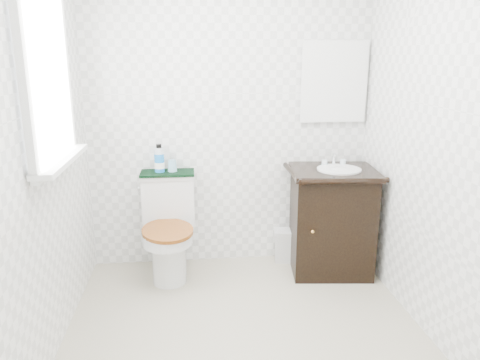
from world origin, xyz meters
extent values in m
plane|color=#ADA78C|center=(0.00, 0.00, 0.00)|extent=(2.40, 2.40, 0.00)
plane|color=white|center=(0.00, 1.20, 1.20)|extent=(2.40, 0.00, 2.40)
plane|color=white|center=(0.00, -1.20, 1.20)|extent=(2.40, 0.00, 2.40)
plane|color=white|center=(-1.10, 0.00, 1.20)|extent=(0.00, 2.40, 2.40)
plane|color=white|center=(1.10, 0.00, 1.20)|extent=(0.00, 2.40, 2.40)
cube|color=white|center=(-1.07, 0.25, 1.55)|extent=(0.02, 0.70, 0.90)
cube|color=silver|center=(0.82, 1.18, 1.45)|extent=(0.50, 0.02, 0.60)
cylinder|color=silver|center=(-0.49, 0.82, 0.19)|extent=(0.25, 0.25, 0.38)
cube|color=silver|center=(-0.49, 1.07, 0.19)|extent=(0.25, 0.28, 0.38)
cube|color=silver|center=(-0.49, 1.09, 0.56)|extent=(0.40, 0.18, 0.36)
cube|color=silver|center=(-0.49, 1.09, 0.76)|extent=(0.42, 0.20, 0.03)
cylinder|color=silver|center=(-0.49, 0.78, 0.38)|extent=(0.36, 0.36, 0.08)
cylinder|color=brown|center=(-0.49, 0.78, 0.43)|extent=(0.42, 0.42, 0.03)
cube|color=black|center=(0.77, 0.91, 0.39)|extent=(0.64, 0.56, 0.78)
cube|color=black|center=(0.77, 0.91, 0.80)|extent=(0.68, 0.60, 0.04)
cylinder|color=silver|center=(0.80, 0.87, 0.83)|extent=(0.33, 0.33, 0.01)
ellipsoid|color=silver|center=(0.80, 0.87, 0.77)|extent=(0.28, 0.28, 0.14)
cylinder|color=silver|center=(0.80, 1.01, 0.87)|extent=(0.02, 0.02, 0.10)
cube|color=silver|center=(0.45, 1.10, 0.12)|extent=(0.18, 0.15, 0.24)
cube|color=silver|center=(0.45, 1.10, 0.25)|extent=(0.20, 0.17, 0.03)
cube|color=black|center=(-0.49, 1.09, 0.78)|extent=(0.41, 0.22, 0.02)
cylinder|color=blue|center=(-0.54, 1.10, 0.86)|extent=(0.07, 0.07, 0.14)
cylinder|color=silver|center=(-0.54, 1.10, 0.95)|extent=(0.07, 0.07, 0.05)
cylinder|color=black|center=(-0.54, 1.10, 0.99)|extent=(0.04, 0.04, 0.03)
cone|color=#7BAFCA|center=(-0.45, 1.10, 0.83)|extent=(0.07, 0.07, 0.09)
ellipsoid|color=#1A7D75|center=(0.73, 1.04, 0.83)|extent=(0.07, 0.04, 0.02)
camera|label=1|loc=(-0.31, -2.42, 1.65)|focal=35.00mm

